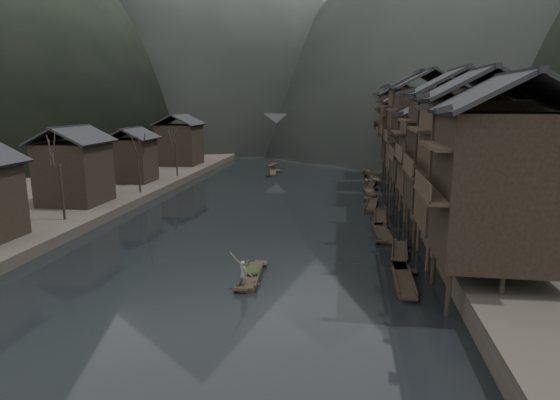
# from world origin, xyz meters

# --- Properties ---
(water) EXTENTS (300.00, 300.00, 0.00)m
(water) POSITION_xyz_m (0.00, 0.00, 0.00)
(water) COLOR black
(water) RESTS_ON ground
(right_bank) EXTENTS (40.00, 200.00, 1.80)m
(right_bank) POSITION_xyz_m (35.00, 40.00, 0.90)
(right_bank) COLOR #2D2823
(right_bank) RESTS_ON ground
(left_bank) EXTENTS (40.00, 200.00, 1.20)m
(left_bank) POSITION_xyz_m (-35.00, 40.00, 0.60)
(left_bank) COLOR #2D2823
(left_bank) RESTS_ON ground
(stilt_houses) EXTENTS (9.00, 67.60, 15.89)m
(stilt_houses) POSITION_xyz_m (17.28, 19.75, 9.04)
(stilt_houses) COLOR black
(stilt_houses) RESTS_ON ground
(left_houses) EXTENTS (8.10, 53.20, 8.73)m
(left_houses) POSITION_xyz_m (-20.50, 20.12, 5.66)
(left_houses) COLOR black
(left_houses) RESTS_ON left_bank
(bare_trees) EXTENTS (3.71, 41.85, 7.43)m
(bare_trees) POSITION_xyz_m (-17.00, 9.33, 6.17)
(bare_trees) COLOR black
(bare_trees) RESTS_ON left_bank
(moored_sampans) EXTENTS (3.15, 55.57, 0.47)m
(moored_sampans) POSITION_xyz_m (11.91, 18.29, 0.20)
(moored_sampans) COLOR black
(moored_sampans) RESTS_ON water
(midriver_boats) EXTENTS (15.18, 39.74, 0.45)m
(midriver_boats) POSITION_xyz_m (1.13, 55.35, 0.20)
(midriver_boats) COLOR black
(midriver_boats) RESTS_ON water
(stone_bridge) EXTENTS (40.00, 6.00, 9.00)m
(stone_bridge) POSITION_xyz_m (-0.00, 72.00, 5.11)
(stone_bridge) COLOR #4C4C4F
(stone_bridge) RESTS_ON ground
(hero_sampan) EXTENTS (1.50, 5.49, 0.44)m
(hero_sampan) POSITION_xyz_m (2.21, -6.43, 0.20)
(hero_sampan) COLOR black
(hero_sampan) RESTS_ON water
(cargo_heap) EXTENTS (1.20, 1.57, 0.72)m
(cargo_heap) POSITION_xyz_m (2.23, -6.18, 0.80)
(cargo_heap) COLOR black
(cargo_heap) RESTS_ON hero_sampan
(boatman) EXTENTS (0.75, 0.68, 1.72)m
(boatman) POSITION_xyz_m (2.08, -8.33, 1.30)
(boatman) COLOR #5B5B5E
(boatman) RESTS_ON hero_sampan
(bamboo_pole) EXTENTS (1.51, 2.28, 3.03)m
(bamboo_pole) POSITION_xyz_m (2.28, -8.33, 3.67)
(bamboo_pole) COLOR #8C7A51
(bamboo_pole) RESTS_ON boatman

